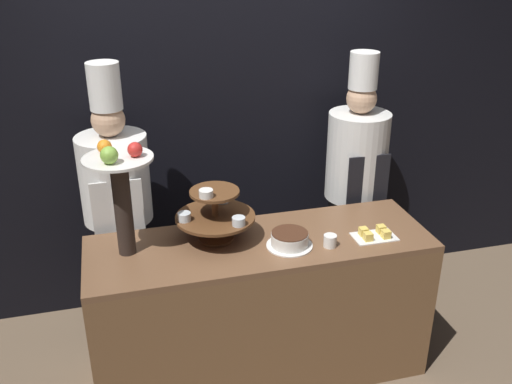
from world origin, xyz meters
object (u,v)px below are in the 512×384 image
Objects in this scene: chef_left at (117,202)px; cake_square_tray at (374,234)px; cake_round at (290,240)px; cup_white at (330,241)px; tiered_stand at (215,213)px; chef_center_left at (356,176)px; fruit_pedestal at (120,186)px.

cake_square_tray is at bearing -26.63° from chef_left.
cake_round reaches higher than cup_white.
tiered_stand is 0.24× the size of chef_left.
cup_white is 0.04× the size of chef_center_left.
chef_left reaches higher than cake_round.
chef_center_left is (1.03, 0.48, -0.09)m from tiered_stand.
chef_center_left is at bearing 74.85° from cake_square_tray.
cake_square_tray is at bearing -3.23° from cake_round.
chef_left is at bearing 180.00° from chef_center_left.
fruit_pedestal is at bearing -161.76° from chef_center_left.
tiered_stand is 0.25× the size of chef_center_left.
chef_left is 1.53m from chef_center_left.
tiered_stand is 1.73× the size of cake_round.
fruit_pedestal is 2.49× the size of cake_round.
cup_white is at bearing -173.79° from cake_square_tray.
cake_round is (0.37, -0.17, -0.12)m from tiered_stand.
tiered_stand reaches higher than cake_round.
cake_round is at bearing 164.72° from cup_white.
cake_square_tray is at bearing 6.21° from cup_white.
cup_white is (0.58, -0.23, -0.13)m from tiered_stand.
chef_center_left is at bearing 24.76° from tiered_stand.
cake_square_tray is at bearing -13.29° from tiered_stand.
fruit_pedestal is at bearing 172.26° from cake_square_tray.
tiered_stand reaches higher than cup_white.
tiered_stand is 0.42m from cake_round.
cup_white is 0.84m from chef_center_left.
cake_square_tray is (0.27, 0.03, -0.01)m from cup_white.
fruit_pedestal reaches higher than tiered_stand.
tiered_stand is at bearing 154.72° from cake_round.
cup_white is 1.29m from chef_left.
chef_center_left reaches higher than tiered_stand.
chef_center_left is at bearing -0.00° from chef_left.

